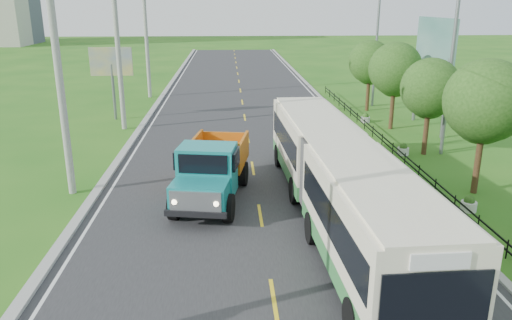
{
  "coord_description": "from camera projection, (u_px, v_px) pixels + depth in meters",
  "views": [
    {
      "loc": [
        -1.22,
        -12.46,
        8.2
      ],
      "look_at": [
        -0.09,
        7.44,
        1.9
      ],
      "focal_mm": 35.0,
      "sensor_mm": 36.0,
      "label": 1
    }
  ],
  "objects": [
    {
      "name": "tree_back",
      "position": [
        370.0,
        64.0,
        38.72
      ],
      "size": [
        3.3,
        3.36,
        5.5
      ],
      "color": "#382314",
      "rests_on": "ground"
    },
    {
      "name": "railing_right",
      "position": [
        393.0,
        150.0,
        28.07
      ],
      "size": [
        0.04,
        40.0,
        0.6
      ],
      "primitive_type": "cube",
      "color": "black",
      "rests_on": "ground"
    },
    {
      "name": "streetlight_mid",
      "position": [
        448.0,
        67.0,
        26.82
      ],
      "size": [
        3.02,
        0.2,
        9.07
      ],
      "color": "slate",
      "rests_on": "ground"
    },
    {
      "name": "pole_far",
      "position": [
        147.0,
        40.0,
        43.83
      ],
      "size": [
        3.51,
        0.32,
        10.0
      ],
      "color": "gray",
      "rests_on": "ground"
    },
    {
      "name": "pole_near",
      "position": [
        60.0,
        80.0,
        20.99
      ],
      "size": [
        3.51,
        0.32,
        10.0
      ],
      "color": "gray",
      "rests_on": "ground"
    },
    {
      "name": "bus",
      "position": [
        338.0,
        175.0,
        18.86
      ],
      "size": [
        3.36,
        17.2,
        3.3
      ],
      "rotation": [
        0.0,
        0.0,
        0.03
      ],
      "color": "#34823E",
      "rests_on": "ground"
    },
    {
      "name": "edge_line_left",
      "position": [
        147.0,
        132.0,
        33.07
      ],
      "size": [
        0.12,
        120.0,
        0.0
      ],
      "primitive_type": "cube",
      "color": "silver",
      "rests_on": "road"
    },
    {
      "name": "edge_line_right",
      "position": [
        345.0,
        129.0,
        33.79
      ],
      "size": [
        0.12,
        120.0,
        0.0
      ],
      "primitive_type": "cube",
      "color": "silver",
      "rests_on": "road"
    },
    {
      "name": "planter_mid",
      "position": [
        403.0,
        150.0,
        28.11
      ],
      "size": [
        0.64,
        0.64,
        0.67
      ],
      "color": "silver",
      "rests_on": "ground"
    },
    {
      "name": "planter_far",
      "position": [
        365.0,
        118.0,
        35.72
      ],
      "size": [
        0.64,
        0.64,
        0.67
      ],
      "color": "silver",
      "rests_on": "ground"
    },
    {
      "name": "billboard_right",
      "position": [
        435.0,
        49.0,
        32.49
      ],
      "size": [
        0.24,
        6.0,
        7.3
      ],
      "color": "slate",
      "rests_on": "ground"
    },
    {
      "name": "road",
      "position": [
        247.0,
        131.0,
        33.44
      ],
      "size": [
        14.0,
        120.0,
        0.02
      ],
      "primitive_type": "cube",
      "color": "#28282B",
      "rests_on": "ground"
    },
    {
      "name": "ground",
      "position": [
        274.0,
        300.0,
        14.4
      ],
      "size": [
        240.0,
        240.0,
        0.0
      ],
      "primitive_type": "plane",
      "color": "#226117",
      "rests_on": "ground"
    },
    {
      "name": "billboard_left",
      "position": [
        111.0,
        66.0,
        35.57
      ],
      "size": [
        3.0,
        0.2,
        5.2
      ],
      "color": "slate",
      "rests_on": "ground"
    },
    {
      "name": "pole_mid",
      "position": [
        119.0,
        53.0,
        32.41
      ],
      "size": [
        3.51,
        0.32,
        10.0
      ],
      "color": "gray",
      "rests_on": "ground"
    },
    {
      "name": "dump_truck",
      "position": [
        212.0,
        166.0,
        21.33
      ],
      "size": [
        3.43,
        6.67,
        2.68
      ],
      "rotation": [
        0.0,
        0.0,
        -0.17
      ],
      "color": "teal",
      "rests_on": "ground"
    },
    {
      "name": "tree_fifth",
      "position": [
        395.0,
        72.0,
        32.94
      ],
      "size": [
        3.48,
        3.52,
        5.8
      ],
      "color": "#382314",
      "rests_on": "ground"
    },
    {
      "name": "curb_right",
      "position": [
        352.0,
        129.0,
        33.81
      ],
      "size": [
        0.3,
        120.0,
        0.1
      ],
      "primitive_type": "cube",
      "color": "#9E9E99",
      "rests_on": "ground"
    },
    {
      "name": "curb_left",
      "position": [
        138.0,
        131.0,
        33.03
      ],
      "size": [
        0.4,
        120.0,
        0.15
      ],
      "primitive_type": "cube",
      "color": "#9E9E99",
      "rests_on": "ground"
    },
    {
      "name": "planter_near",
      "position": [
        469.0,
        204.0,
        20.49
      ],
      "size": [
        0.64,
        0.64,
        0.67
      ],
      "color": "silver",
      "rests_on": "ground"
    },
    {
      "name": "streetlight_far",
      "position": [
        374.0,
        46.0,
        40.15
      ],
      "size": [
        3.02,
        0.2,
        9.07
      ],
      "color": "slate",
      "rests_on": "ground"
    },
    {
      "name": "tree_third",
      "position": [
        485.0,
        105.0,
        21.48
      ],
      "size": [
        3.6,
        3.62,
        6.0
      ],
      "color": "#382314",
      "rests_on": "ground"
    },
    {
      "name": "tree_fourth",
      "position": [
        430.0,
        91.0,
        27.31
      ],
      "size": [
        3.24,
        3.31,
        5.4
      ],
      "color": "#382314",
      "rests_on": "ground"
    },
    {
      "name": "centre_dash",
      "position": [
        274.0,
        299.0,
        14.39
      ],
      "size": [
        0.12,
        2.2,
        0.0
      ],
      "primitive_type": "cube",
      "color": "yellow",
      "rests_on": "road"
    }
  ]
}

